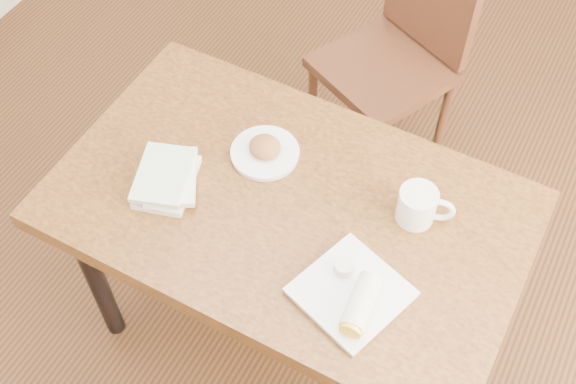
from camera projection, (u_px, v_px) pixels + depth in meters
The scene contains 7 objects.
ground at pixel (288, 328), 2.53m from camera, with size 4.00×5.00×0.01m, color #472814.
table at pixel (288, 221), 1.99m from camera, with size 1.26×0.76×0.75m.
chair_far at pixel (403, 44), 2.58m from camera, with size 0.56×0.56×0.95m.
plate_scone at pixel (265, 151), 2.00m from camera, with size 0.19×0.19×0.06m.
coffee_mug at pixel (419, 205), 1.85m from camera, with size 0.15×0.10×0.10m.
plate_burrito at pixel (354, 296), 1.73m from camera, with size 0.30×0.30×0.08m.
book_stack at pixel (167, 178), 1.94m from camera, with size 0.22×0.25×0.05m.
Camera 1 is at (0.53, -0.98, 2.31)m, focal length 45.00 mm.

